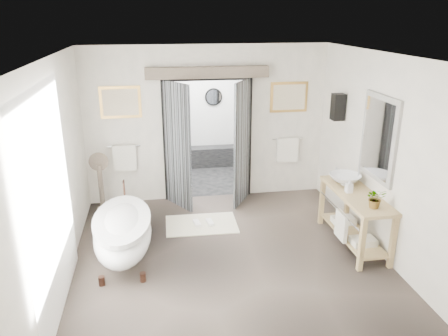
{
  "coord_description": "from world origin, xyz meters",
  "views": [
    {
      "loc": [
        -0.99,
        -5.39,
        3.4
      ],
      "look_at": [
        0.0,
        0.6,
        1.25
      ],
      "focal_mm": 35.0,
      "sensor_mm": 36.0,
      "label": 1
    }
  ],
  "objects": [
    {
      "name": "ground_plane",
      "position": [
        0.0,
        0.0,
        0.0
      ],
      "size": [
        5.0,
        5.0,
        0.0
      ],
      "primitive_type": "plane",
      "color": "brown"
    },
    {
      "name": "room_shell",
      "position": [
        -0.04,
        -0.12,
        1.86
      ],
      "size": [
        4.52,
        5.02,
        2.91
      ],
      "color": "silver",
      "rests_on": "ground_plane"
    },
    {
      "name": "shower_room",
      "position": [
        0.0,
        3.99,
        0.91
      ],
      "size": [
        2.22,
        2.01,
        2.51
      ],
      "color": "black",
      "rests_on": "ground_plane"
    },
    {
      "name": "back_wall_dressing",
      "position": [
        0.0,
        2.32,
        1.56
      ],
      "size": [
        3.82,
        0.75,
        2.52
      ],
      "color": "black",
      "rests_on": "ground_plane"
    },
    {
      "name": "clawfoot_tub",
      "position": [
        -1.51,
        0.4,
        0.44
      ],
      "size": [
        0.82,
        1.83,
        0.89
      ],
      "color": "#41261C",
      "rests_on": "ground_plane"
    },
    {
      "name": "vanity",
      "position": [
        1.95,
        0.26,
        0.51
      ],
      "size": [
        0.57,
        1.6,
        0.85
      ],
      "color": "tan",
      "rests_on": "ground_plane"
    },
    {
      "name": "pedestal_mirror",
      "position": [
        -1.97,
        2.05,
        0.49
      ],
      "size": [
        0.34,
        0.22,
        1.14
      ],
      "color": "brown",
      "rests_on": "ground_plane"
    },
    {
      "name": "rug",
      "position": [
        -0.28,
        1.29,
        0.01
      ],
      "size": [
        1.22,
        0.83,
        0.01
      ],
      "primitive_type": "cube",
      "rotation": [
        0.0,
        0.0,
        -0.03
      ],
      "color": "beige",
      "rests_on": "ground_plane"
    },
    {
      "name": "slippers",
      "position": [
        -0.24,
        1.28,
        0.04
      ],
      "size": [
        0.34,
        0.25,
        0.05
      ],
      "color": "white",
      "rests_on": "rug"
    },
    {
      "name": "basin",
      "position": [
        1.94,
        0.63,
        0.94
      ],
      "size": [
        0.61,
        0.61,
        0.17
      ],
      "primitive_type": "imported",
      "rotation": [
        0.0,
        0.0,
        -0.27
      ],
      "color": "white",
      "rests_on": "vanity"
    },
    {
      "name": "plant",
      "position": [
        1.98,
        -0.26,
        0.99
      ],
      "size": [
        0.29,
        0.26,
        0.29
      ],
      "primitive_type": "imported",
      "rotation": [
        0.0,
        0.0,
        -0.15
      ],
      "color": "gray",
      "rests_on": "vanity"
    },
    {
      "name": "soap_bottle_a",
      "position": [
        1.86,
        0.32,
        0.96
      ],
      "size": [
        0.1,
        0.1,
        0.21
      ],
      "primitive_type": "imported",
      "rotation": [
        0.0,
        0.0,
        -0.03
      ],
      "color": "gray",
      "rests_on": "vanity"
    },
    {
      "name": "soap_bottle_b",
      "position": [
        1.94,
        0.99,
        0.93
      ],
      "size": [
        0.13,
        0.13,
        0.16
      ],
      "primitive_type": "imported",
      "rotation": [
        0.0,
        0.0,
        -0.05
      ],
      "color": "gray",
      "rests_on": "vanity"
    }
  ]
}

